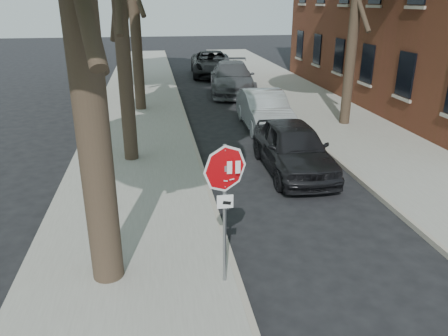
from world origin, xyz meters
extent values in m
plane|color=black|center=(0.00, 0.00, 0.00)|extent=(120.00, 120.00, 0.00)
cube|color=gray|center=(-2.50, 12.00, 0.06)|extent=(4.00, 55.00, 0.12)
cube|color=gray|center=(6.00, 12.00, 0.06)|extent=(4.00, 55.00, 0.12)
cube|color=#9E9384|center=(-0.45, 12.00, 0.07)|extent=(0.12, 55.00, 0.13)
cube|color=#9E9384|center=(3.95, 12.00, 0.07)|extent=(0.12, 55.00, 0.13)
cylinder|color=gray|center=(-0.70, 0.00, 1.42)|extent=(0.06, 0.06, 2.60)
cube|color=#99999E|center=(-0.70, -0.03, 2.32)|extent=(0.05, 0.06, 0.10)
cylinder|color=#99999E|center=(-0.70, -0.03, 2.32)|extent=(0.76, 0.32, 0.82)
cylinder|color=white|center=(-0.70, -0.05, 2.32)|extent=(0.76, 0.32, 0.82)
cylinder|color=#B8070C|center=(-0.70, -0.05, 2.32)|extent=(0.68, 0.29, 0.74)
cube|color=white|center=(-0.91, -0.06, 2.34)|extent=(0.08, 0.00, 0.22)
cube|color=white|center=(-0.77, -0.06, 2.34)|extent=(0.08, 0.00, 0.22)
cube|color=white|center=(-0.63, -0.06, 2.34)|extent=(0.08, 0.00, 0.22)
cube|color=white|center=(-0.49, -0.06, 2.34)|extent=(0.08, 0.00, 0.22)
cube|color=silver|center=(-0.81, -0.07, 2.13)|extent=(0.08, 0.00, 0.03)
cube|color=silver|center=(-0.70, -0.07, 2.11)|extent=(0.08, 0.00, 0.03)
cube|color=silver|center=(-0.59, -0.07, 2.13)|extent=(0.08, 0.00, 0.03)
cube|color=white|center=(-0.70, -0.04, 1.72)|extent=(0.28, 0.02, 0.24)
cube|color=black|center=(-0.67, -0.05, 1.70)|extent=(0.15, 0.00, 0.08)
cylinder|color=black|center=(-2.80, 0.50, 4.87)|extent=(0.56, 0.56, 9.50)
cylinder|color=black|center=(-2.60, 7.00, 4.87)|extent=(0.44, 0.44, 9.50)
cylinder|color=black|center=(-2.70, 21.00, 4.62)|extent=(0.40, 0.40, 9.00)
cylinder|color=black|center=(6.00, 10.00, 4.62)|extent=(0.40, 0.40, 9.00)
imported|color=black|center=(2.27, 5.35, 0.76)|extent=(1.87, 4.50, 1.52)
imported|color=#B1B5BA|center=(2.60, 10.17, 0.75)|extent=(1.70, 4.60, 1.51)
imported|color=#515156|center=(2.60, 17.50, 0.85)|extent=(3.04, 6.07, 1.69)
imported|color=black|center=(2.32, 23.69, 0.83)|extent=(3.10, 6.10, 1.65)
camera|label=1|loc=(-1.79, -6.62, 4.89)|focal=35.00mm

